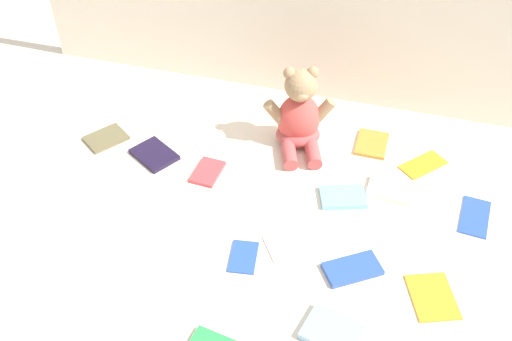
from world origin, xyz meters
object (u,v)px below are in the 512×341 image
object	(u,v)px
book_case_10	(423,164)
book_case_7	(208,172)
book_case_2	(372,144)
book_case_6	(433,296)
book_case_1	(292,244)
book_case_13	(332,332)
teddy_bear	(299,117)
book_case_12	(343,197)
book_case_3	(243,256)
book_case_9	(352,269)
book_case_4	(475,216)
book_case_8	(154,154)
book_case_0	(390,190)
book_case_11	(106,138)

from	to	relation	value
book_case_10	book_case_7	bearing A→B (deg)	-118.96
book_case_2	book_case_6	distance (m)	0.55
book_case_7	book_case_6	bearing A→B (deg)	-17.94
book_case_1	book_case_7	bearing A→B (deg)	22.18
book_case_10	book_case_13	size ratio (longest dim) A/B	1.15
book_case_1	book_case_6	xyz separation A→B (m)	(0.35, -0.06, 0.00)
book_case_10	teddy_bear	bearing A→B (deg)	-138.10
book_case_6	book_case_7	size ratio (longest dim) A/B	1.22
book_case_1	book_case_12	world-z (taller)	book_case_12
book_case_2	teddy_bear	bearing A→B (deg)	-166.42
book_case_6	book_case_13	world-z (taller)	book_case_13
book_case_3	book_case_9	size ratio (longest dim) A/B	0.75
book_case_1	book_case_4	bearing A→B (deg)	-97.78
teddy_bear	book_case_1	world-z (taller)	teddy_bear
book_case_3	book_case_13	bearing A→B (deg)	-39.71
book_case_2	book_case_6	bearing A→B (deg)	-66.92
book_case_4	book_case_7	xyz separation A→B (m)	(-0.73, -0.03, 0.00)
book_case_8	book_case_13	world-z (taller)	book_case_13
book_case_0	book_case_11	distance (m)	0.85
book_case_0	book_case_13	size ratio (longest dim) A/B	1.01
book_case_13	book_case_11	bearing A→B (deg)	72.93
book_case_8	book_case_11	distance (m)	0.17
book_case_12	book_case_13	size ratio (longest dim) A/B	1.02
book_case_10	book_case_12	size ratio (longest dim) A/B	1.12
book_case_4	book_case_3	bearing A→B (deg)	-146.04
book_case_0	book_case_3	xyz separation A→B (m)	(-0.32, -0.33, -0.00)
book_case_2	book_case_6	xyz separation A→B (m)	(0.21, -0.51, -0.00)
teddy_bear	book_case_9	world-z (taller)	teddy_bear
book_case_0	book_case_7	xyz separation A→B (m)	(-0.50, -0.07, -0.00)
book_case_1	book_case_2	distance (m)	0.46
teddy_bear	book_case_8	size ratio (longest dim) A/B	2.00
book_case_0	book_case_7	size ratio (longest dim) A/B	1.12
book_case_4	book_case_11	xyz separation A→B (m)	(-1.07, 0.02, 0.00)
teddy_bear	book_case_12	bearing A→B (deg)	-68.72
book_case_1	book_case_10	world-z (taller)	book_case_10
book_case_7	book_case_10	distance (m)	0.62
book_case_10	book_case_13	world-z (taller)	book_case_13
book_case_4	book_case_7	bearing A→B (deg)	-172.01
book_case_7	book_case_8	distance (m)	0.18
book_case_0	book_case_8	world-z (taller)	same
book_case_3	book_case_4	size ratio (longest dim) A/B	0.72
book_case_4	book_case_0	bearing A→B (deg)	176.64
book_case_6	book_case_12	distance (m)	0.36
book_case_9	book_case_11	distance (m)	0.84
book_case_7	book_case_11	world-z (taller)	same
book_case_2	book_case_0	bearing A→B (deg)	-67.12
book_case_2	book_case_12	world-z (taller)	book_case_12
book_case_6	book_case_0	bearing A→B (deg)	91.48
book_case_7	book_case_13	size ratio (longest dim) A/B	0.90
book_case_1	book_case_11	size ratio (longest dim) A/B	1.09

